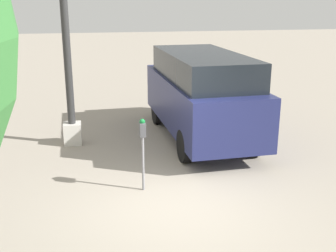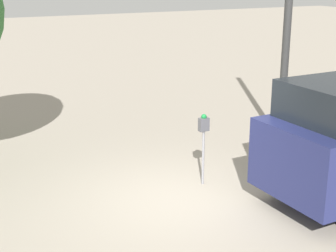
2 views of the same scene
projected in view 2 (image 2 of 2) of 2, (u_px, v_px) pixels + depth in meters
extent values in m
plane|color=gray|center=(181.00, 200.00, 9.54)|extent=(80.00, 80.00, 0.00)
cylinder|color=gray|center=(203.00, 158.00, 10.09)|extent=(0.05, 0.05, 1.11)
cube|color=#47474C|center=(204.00, 124.00, 9.89)|extent=(0.20, 0.11, 0.26)
sphere|color=#14662D|center=(204.00, 117.00, 9.85)|extent=(0.11, 0.11, 0.11)
cube|color=beige|center=(280.00, 131.00, 12.68)|extent=(0.44, 0.44, 0.55)
cylinder|color=#2D2D2D|center=(288.00, 14.00, 11.86)|extent=(0.19, 0.19, 5.10)
cylinder|color=black|center=(292.00, 174.00, 9.73)|extent=(0.76, 0.25, 0.76)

